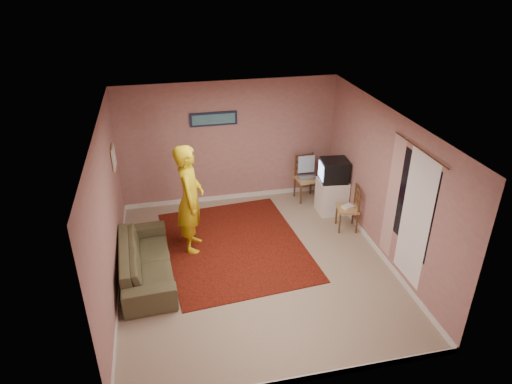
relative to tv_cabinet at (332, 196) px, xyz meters
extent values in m
plane|color=tan|center=(-1.95, -1.50, -0.35)|extent=(5.00, 5.00, 0.00)
cube|color=tan|center=(-1.95, 1.00, 0.95)|extent=(4.50, 0.02, 2.60)
cube|color=tan|center=(-1.95, -4.00, 0.95)|extent=(4.50, 0.02, 2.60)
cube|color=tan|center=(-4.20, -1.50, 0.95)|extent=(0.02, 5.00, 2.60)
cube|color=tan|center=(0.30, -1.50, 0.95)|extent=(0.02, 5.00, 2.60)
cube|color=silver|center=(-1.95, -1.50, 2.25)|extent=(4.50, 5.00, 0.02)
cube|color=silver|center=(-1.95, 0.99, -0.30)|extent=(4.50, 0.02, 0.10)
cube|color=silver|center=(-1.95, -3.99, -0.30)|extent=(4.50, 0.02, 0.10)
cube|color=silver|center=(-4.19, -1.50, -0.30)|extent=(0.02, 5.00, 0.10)
cube|color=silver|center=(0.29, -1.50, -0.30)|extent=(0.02, 5.00, 0.10)
cube|color=black|center=(0.29, -2.40, 1.10)|extent=(0.01, 1.10, 1.50)
cube|color=white|center=(0.28, -2.55, 0.90)|extent=(0.01, 0.75, 2.10)
cube|color=silver|center=(0.26, -1.85, 0.90)|extent=(0.01, 0.35, 2.10)
cylinder|color=brown|center=(0.25, -2.40, 1.97)|extent=(0.02, 1.40, 0.02)
cube|color=#141B38|center=(-2.25, 0.97, 1.50)|extent=(0.95, 0.03, 0.28)
cube|color=#325F8C|center=(-2.25, 0.95, 1.50)|extent=(0.86, 0.01, 0.20)
cube|color=beige|center=(-4.17, 0.10, 1.20)|extent=(0.03, 0.38, 0.42)
cube|color=silver|center=(-4.15, 0.10, 1.20)|extent=(0.01, 0.30, 0.34)
cube|color=black|center=(-2.18, -0.83, -0.35)|extent=(2.68, 3.23, 0.02)
cube|color=white|center=(0.00, 0.00, 0.00)|extent=(0.56, 0.51, 0.71)
cube|color=black|center=(0.00, 0.00, 0.58)|extent=(0.56, 0.52, 0.45)
cube|color=#8CB2F2|center=(-0.26, 0.03, 0.58)|extent=(0.06, 0.37, 0.32)
cube|color=tan|center=(-0.34, 0.63, 0.13)|extent=(0.49, 0.47, 0.05)
cube|color=brown|center=(-0.34, 0.63, 0.38)|extent=(0.45, 0.08, 0.51)
cube|color=#A2A2A7|center=(-0.34, 0.63, 0.19)|extent=(0.41, 0.32, 0.07)
cube|color=#7FA8D1|center=(-0.34, 0.70, 0.45)|extent=(0.36, 0.04, 0.38)
cube|color=tan|center=(0.05, -0.70, 0.08)|extent=(0.46, 0.47, 0.05)
cube|color=brown|center=(0.05, -0.70, 0.31)|extent=(0.12, 0.41, 0.46)
cube|color=white|center=(0.05, -0.70, 0.13)|extent=(0.24, 0.21, 0.04)
imported|color=#4C492E|center=(-3.75, -1.39, -0.05)|extent=(0.92, 2.10, 0.60)
imported|color=gold|center=(-2.92, -0.71, 0.64)|extent=(0.59, 0.79, 1.99)
camera|label=1|loc=(-3.29, -7.75, 4.39)|focal=32.00mm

